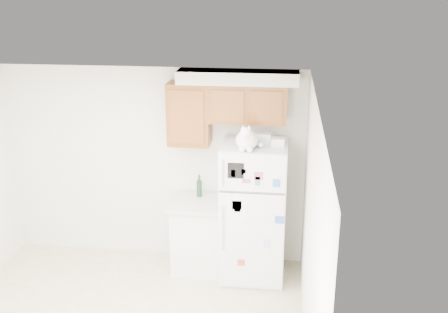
% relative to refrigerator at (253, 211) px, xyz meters
% --- Properties ---
extents(room_shell, '(3.84, 4.04, 2.52)m').
position_rel_refrigerator_xyz_m(room_shell, '(-1.18, -1.36, 0.82)').
color(room_shell, silver).
rests_on(room_shell, ground_plane).
extents(refrigerator, '(0.76, 0.78, 1.70)m').
position_rel_refrigerator_xyz_m(refrigerator, '(0.00, 0.00, 0.00)').
color(refrigerator, silver).
rests_on(refrigerator, ground_plane).
extents(base_counter, '(0.64, 0.64, 0.92)m').
position_rel_refrigerator_xyz_m(base_counter, '(-0.69, 0.07, -0.39)').
color(base_counter, white).
rests_on(base_counter, ground_plane).
extents(cat, '(0.31, 0.45, 0.32)m').
position_rel_refrigerator_xyz_m(cat, '(-0.07, -0.23, 0.97)').
color(cat, white).
rests_on(cat, refrigerator).
extents(storage_box_back, '(0.20, 0.15, 0.10)m').
position_rel_refrigerator_xyz_m(storage_box_back, '(0.10, 0.11, 0.90)').
color(storage_box_back, white).
rests_on(storage_box_back, refrigerator).
extents(storage_box_front, '(0.15, 0.11, 0.09)m').
position_rel_refrigerator_xyz_m(storage_box_front, '(0.26, -0.05, 0.89)').
color(storage_box_front, white).
rests_on(storage_box_front, refrigerator).
extents(bottle_green, '(0.07, 0.07, 0.28)m').
position_rel_refrigerator_xyz_m(bottle_green, '(-0.69, 0.22, 0.21)').
color(bottle_green, '#19381E').
rests_on(bottle_green, base_counter).
extents(bottle_amber, '(0.06, 0.06, 0.26)m').
position_rel_refrigerator_xyz_m(bottle_amber, '(-0.69, 0.25, 0.20)').
color(bottle_amber, '#593814').
rests_on(bottle_amber, base_counter).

